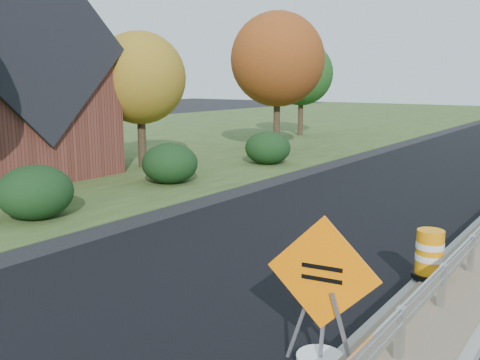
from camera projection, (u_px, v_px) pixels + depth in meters
The scene contains 10 objects.
grass_verge_near at pixel (134, 138), 35.19m from camera, with size 30.00×120.00×0.03m, color #34481F.
milled_overlay at pixel (439, 166), 24.01m from camera, with size 7.20×120.00×0.01m, color black.
hedge_south at pixel (35, 192), 14.83m from camera, with size 2.09×2.09×1.52m, color black.
hedge_mid at pixel (170, 163), 19.92m from camera, with size 2.09×2.09×1.52m, color black.
hedge_north at pixel (268, 148), 24.43m from camera, with size 2.09×2.09×1.52m, color black.
tree_near_yellow at pixel (140, 78), 22.94m from camera, with size 3.96×3.96×5.88m.
tree_near_red at pixel (277, 59), 28.01m from camera, with size 4.95×4.95×7.35m.
tree_near_back at pixel (301, 74), 36.25m from camera, with size 4.29×4.29×6.37m.
caution_sign at pixel (321, 331), 7.12m from camera, with size 1.53×0.64×2.13m.
barrel_median_near at pixel (429, 255), 9.83m from camera, with size 0.62×0.62×0.90m.
Camera 1 is at (2.07, -14.51, 3.84)m, focal length 40.00 mm.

